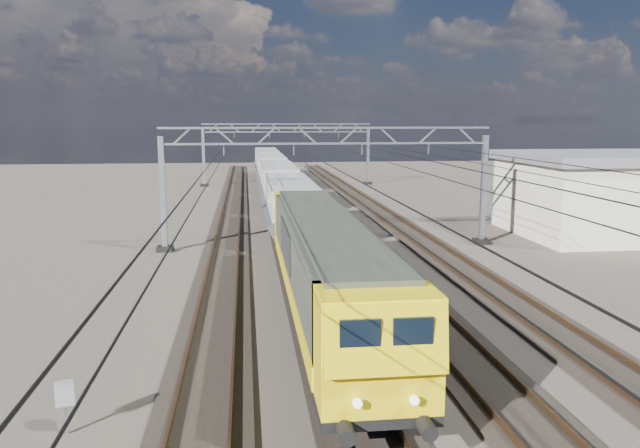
{
  "coord_description": "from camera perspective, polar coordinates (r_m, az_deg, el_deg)",
  "views": [
    {
      "loc": [
        -4.79,
        -32.09,
        7.49
      ],
      "look_at": [
        -1.17,
        -1.83,
        2.4
      ],
      "focal_mm": 35.0,
      "sensor_mm": 36.0,
      "label": 1
    }
  ],
  "objects": [
    {
      "name": "hopper_wagon_mid",
      "position": [
        54.25,
        -3.85,
        3.9
      ],
      "size": [
        3.38,
        13.0,
        3.25
      ],
      "color": "black",
      "rests_on": "ground"
    },
    {
      "name": "trackside_cabinet",
      "position": [
        16.62,
        -22.33,
        -14.26
      ],
      "size": [
        0.52,
        0.45,
        1.31
      ],
      "rotation": [
        0.0,
        0.0,
        0.31
      ],
      "color": "#8E949B",
      "rests_on": "ground"
    },
    {
      "name": "catenary_gantry_mid",
      "position": [
        36.58,
        0.74,
        3.86
      ],
      "size": [
        19.9,
        0.9,
        7.11
      ],
      "color": "#8E949B",
      "rests_on": "ground"
    },
    {
      "name": "catenary_gantry_far",
      "position": [
        72.33,
        -3.04,
        6.63
      ],
      "size": [
        19.9,
        0.9,
        7.11
      ],
      "color": "#8E949B",
      "rests_on": "ground"
    },
    {
      "name": "track_outer_west",
      "position": [
        32.95,
        -8.77,
        -3.64
      ],
      "size": [
        2.6,
        140.0,
        0.3
      ],
      "color": "black",
      "rests_on": "ground"
    },
    {
      "name": "track_outer_east",
      "position": [
        34.65,
        11.5,
        -3.07
      ],
      "size": [
        2.6,
        140.0,
        0.3
      ],
      "color": "black",
      "rests_on": "ground"
    },
    {
      "name": "track_inner_east",
      "position": [
        33.62,
        5.01,
        -3.3
      ],
      "size": [
        2.6,
        140.0,
        0.3
      ],
      "color": "black",
      "rests_on": "ground"
    },
    {
      "name": "ground",
      "position": [
        33.29,
        1.63,
        -3.52
      ],
      "size": [
        160.0,
        160.0,
        0.0
      ],
      "primitive_type": "plane",
      "color": "black",
      "rests_on": "ground"
    },
    {
      "name": "track_loco",
      "position": [
        33.05,
        -1.81,
        -3.49
      ],
      "size": [
        2.6,
        140.0,
        0.3
      ],
      "color": "black",
      "rests_on": "ground"
    },
    {
      "name": "hopper_wagon_lead",
      "position": [
        40.16,
        -2.78,
        1.95
      ],
      "size": [
        3.38,
        13.0,
        3.25
      ],
      "color": "black",
      "rests_on": "ground"
    },
    {
      "name": "locomotive",
      "position": [
        22.79,
        0.38,
        -3.61
      ],
      "size": [
        2.76,
        21.1,
        3.62
      ],
      "color": "black",
      "rests_on": "ground"
    },
    {
      "name": "overhead_wires",
      "position": [
        40.41,
        -0.01,
        7.01
      ],
      "size": [
        12.03,
        140.0,
        0.53
      ],
      "color": "black",
      "rests_on": "ground"
    },
    {
      "name": "hopper_wagon_fourth",
      "position": [
        82.54,
        -4.9,
        5.79
      ],
      "size": [
        3.38,
        13.0,
        3.25
      ],
      "color": "black",
      "rests_on": "ground"
    },
    {
      "name": "hopper_wagon_third",
      "position": [
        68.38,
        -4.48,
        5.04
      ],
      "size": [
        3.38,
        13.0,
        3.25
      ],
      "color": "black",
      "rests_on": "ground"
    }
  ]
}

